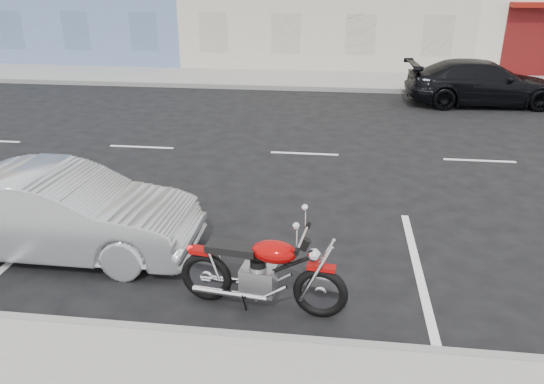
# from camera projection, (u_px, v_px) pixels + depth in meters

# --- Properties ---
(ground) EXTENTS (120.00, 120.00, 0.00)m
(ground) POSITION_uv_depth(u_px,v_px,m) (390.00, 157.00, 12.30)
(ground) COLOR black
(ground) RESTS_ON ground
(sidewalk_far) EXTENTS (80.00, 3.40, 0.15)m
(sidewalk_far) POSITION_uv_depth(u_px,v_px,m) (243.00, 78.00, 20.80)
(sidewalk_far) COLOR gray
(sidewalk_far) RESTS_ON ground
(curb_near) EXTENTS (80.00, 0.12, 0.16)m
(curb_near) POSITION_uv_depth(u_px,v_px,m) (19.00, 321.00, 6.44)
(curb_near) COLOR gray
(curb_near) RESTS_ON ground
(curb_far) EXTENTS (80.00, 0.12, 0.16)m
(curb_far) POSITION_uv_depth(u_px,v_px,m) (235.00, 87.00, 19.24)
(curb_far) COLOR gray
(curb_far) RESTS_ON ground
(motorcycle) EXTENTS (2.18, 0.72, 1.10)m
(motorcycle) POSITION_uv_depth(u_px,v_px,m) (323.00, 282.00, 6.47)
(motorcycle) COLOR black
(motorcycle) RESTS_ON ground
(sedan_silver) EXTENTS (4.09, 1.44, 1.35)m
(sedan_silver) POSITION_uv_depth(u_px,v_px,m) (61.00, 213.00, 7.90)
(sedan_silver) COLOR #9A9DA1
(sedan_silver) RESTS_ON ground
(car_far) EXTENTS (4.95, 2.29, 1.40)m
(car_far) POSITION_uv_depth(u_px,v_px,m) (483.00, 83.00, 16.79)
(car_far) COLOR black
(car_far) RESTS_ON ground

